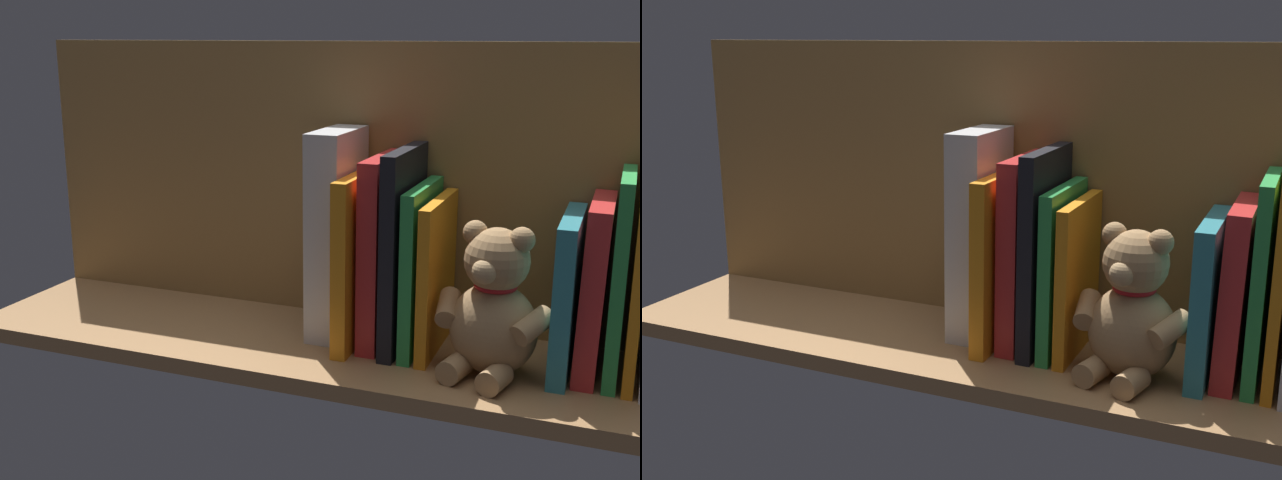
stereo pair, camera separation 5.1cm
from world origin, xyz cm
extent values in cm
cube|color=#A87A4C|center=(0.00, 0.00, -1.10)|extent=(99.21, 27.03, 2.20)
cube|color=olive|center=(0.00, -11.27, 19.85)|extent=(99.21, 1.50, 39.70)
cube|color=orange|center=(-39.75, -2.57, 13.02)|extent=(1.27, 15.10, 26.04)
cube|color=green|center=(-37.71, -2.71, 12.48)|extent=(1.59, 14.81, 24.96)
cube|color=red|center=(-34.98, -2.73, 10.76)|extent=(3.05, 14.77, 21.57)
cube|color=teal|center=(-31.91, -1.99, 9.81)|extent=(2.27, 16.25, 19.63)
ellipsoid|color=tan|center=(-23.88, 2.70, 5.74)|extent=(12.98, 12.15, 11.48)
sphere|color=tan|center=(-23.88, 2.70, 14.44)|extent=(7.89, 7.89, 7.89)
sphere|color=tan|center=(-26.75, 3.43, 17.40)|extent=(3.05, 3.05, 3.05)
sphere|color=tan|center=(-21.01, 1.97, 17.40)|extent=(3.05, 3.05, 3.05)
sphere|color=tan|center=(-23.05, 5.95, 13.85)|extent=(3.05, 3.05, 3.05)
cylinder|color=tan|center=(-28.81, 5.44, 7.75)|extent=(5.40, 6.18, 4.25)
cylinder|color=tan|center=(-18.24, 2.74, 7.75)|extent=(3.24, 5.88, 4.25)
cylinder|color=tan|center=(-25.18, 8.06, 1.52)|extent=(4.02, 4.92, 3.05)
cylinder|color=tan|center=(-20.17, 6.79, 1.52)|extent=(4.02, 4.92, 3.05)
torus|color=red|center=(-23.88, 2.70, 11.30)|extent=(6.37, 6.37, 0.90)
cube|color=orange|center=(-15.49, -2.31, 10.16)|extent=(1.50, 15.61, 20.32)
cube|color=green|center=(-13.29, -2.41, 10.96)|extent=(1.68, 15.42, 21.92)
cube|color=black|center=(-10.86, -2.26, 13.27)|extent=(1.95, 15.71, 26.53)
cube|color=red|center=(-7.94, -2.83, 12.68)|extent=(2.67, 14.57, 25.36)
cube|color=orange|center=(-4.97, -1.72, 11.54)|extent=(2.03, 16.79, 23.08)
cube|color=silver|center=(-1.02, -3.64, 14.18)|extent=(4.65, 12.76, 28.36)
camera|label=1|loc=(-37.95, 95.52, 40.77)|focal=44.69mm
camera|label=2|loc=(-42.64, 93.53, 40.77)|focal=44.69mm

